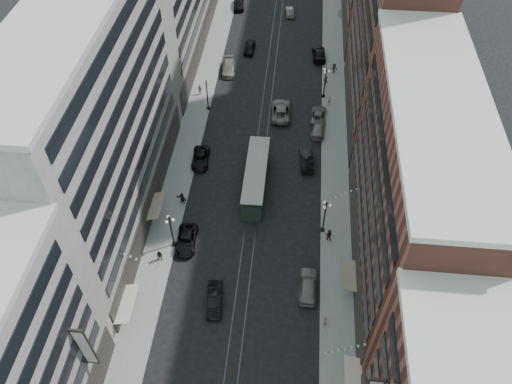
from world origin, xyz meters
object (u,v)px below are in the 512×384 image
at_px(lamppost_sw_mid, 207,94).
at_px(lamppost_se_far, 325,216).
at_px(car_10, 306,159).
at_px(pedestrian_5, 182,198).
at_px(car_7, 201,158).
at_px(pedestrian_6, 200,89).
at_px(car_9, 239,4).
at_px(pedestrian_9, 334,68).
at_px(car_extra_2, 318,128).
at_px(car_5, 215,300).
at_px(car_4, 308,285).
at_px(pedestrian_7, 329,235).
at_px(lamppost_se_mid, 325,82).
at_px(car_12, 319,54).
at_px(car_2, 186,241).
at_px(pedestrian_extra_0, 339,12).
at_px(car_11, 318,115).
at_px(pedestrian_4, 325,321).
at_px(pedestrian_8, 329,100).
at_px(pedestrian_extra_1, 326,81).
at_px(pedestrian_2, 160,256).
at_px(car_13, 250,47).
at_px(car_extra_1, 281,110).
at_px(car_14, 290,12).
at_px(car_8, 229,68).
at_px(lamppost_sw_far, 171,230).
at_px(streetcar, 256,178).

height_order(lamppost_sw_mid, lamppost_se_far, same).
relative_size(car_10, pedestrian_5, 2.91).
distance_m(car_7, pedestrian_6, 16.01).
relative_size(car_9, pedestrian_9, 2.74).
bearing_deg(pedestrian_5, car_extra_2, 66.68).
bearing_deg(car_5, car_4, 8.85).
bearing_deg(pedestrian_7, lamppost_se_mid, -73.45).
bearing_deg(car_4, car_12, -90.06).
distance_m(lamppost_sw_mid, car_2, 26.79).
height_order(car_4, car_5, car_4).
xyz_separation_m(pedestrian_9, pedestrian_extra_0, (1.32, 19.86, -0.17)).
xyz_separation_m(car_5, pedestrian_6, (-8.22, 38.38, 0.25)).
relative_size(car_4, car_10, 1.01).
bearing_deg(car_11, car_extra_2, 94.12).
distance_m(pedestrian_4, pedestrian_8, 39.23).
relative_size(pedestrian_7, car_extra_2, 0.37).
bearing_deg(pedestrian_extra_1, pedestrian_2, 102.32).
relative_size(car_2, car_5, 1.08).
bearing_deg(car_13, pedestrian_6, -113.49).
bearing_deg(car_extra_1, car_2, 66.55).
bearing_deg(car_10, car_11, -104.60).
relative_size(car_10, pedestrian_6, 2.88).
relative_size(car_10, car_extra_1, 0.80).
xyz_separation_m(lamppost_sw_mid, pedestrian_9, (20.13, 11.86, -2.01)).
height_order(pedestrian_2, pedestrian_9, pedestrian_9).
bearing_deg(car_14, car_8, 57.33).
distance_m(lamppost_sw_far, pedestrian_6, 30.95).
relative_size(car_5, pedestrian_7, 2.59).
xyz_separation_m(lamppost_se_mid, pedestrian_7, (0.72, -29.34, -2.02)).
bearing_deg(car_12, car_extra_1, 66.63).
bearing_deg(lamppost_se_far, car_13, 108.46).
bearing_deg(car_8, pedestrian_6, -124.89).
relative_size(pedestrian_2, car_14, 0.41).
xyz_separation_m(lamppost_se_mid, pedestrian_6, (-20.35, -1.18, -2.06)).
height_order(car_7, pedestrian_8, pedestrian_8).
distance_m(car_5, pedestrian_4, 12.53).
height_order(lamppost_sw_far, car_13, lamppost_sw_far).
bearing_deg(car_5, pedestrian_4, -13.36).
bearing_deg(pedestrian_6, car_4, 128.27).
xyz_separation_m(lamppost_sw_mid, lamppost_se_mid, (18.40, 5.00, 0.00)).
bearing_deg(pedestrian_2, car_extra_2, 60.21).
distance_m(car_14, pedestrian_extra_0, 9.95).
distance_m(car_2, pedestrian_extra_0, 61.68).
bearing_deg(car_extra_1, car_7, 44.93).
bearing_deg(pedestrian_extra_0, pedestrian_extra_1, 89.50).
xyz_separation_m(car_5, car_extra_2, (11.33, 30.75, -0.07)).
distance_m(lamppost_se_mid, car_4, 36.86).
distance_m(streetcar, pedestrian_extra_1, 26.17).
relative_size(car_11, pedestrian_8, 2.87).
distance_m(car_4, pedestrian_8, 34.95).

